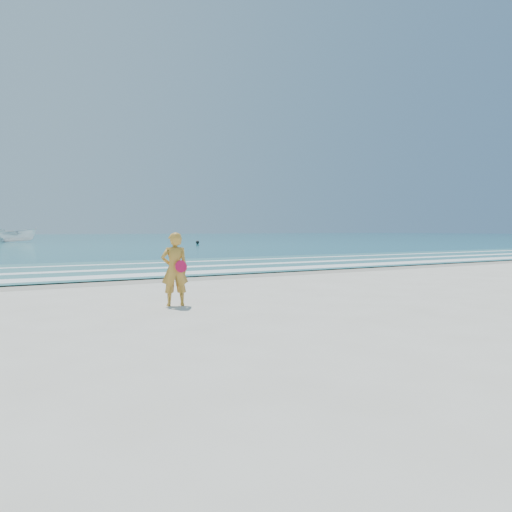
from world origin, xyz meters
TOP-DOWN VIEW (x-y plane):
  - ground at (0.00, 0.00)m, footprint 400.00×400.00m
  - wet_sand at (0.00, 9.00)m, footprint 400.00×2.40m
  - ocean at (0.00, 105.00)m, footprint 400.00×190.00m
  - shallow at (0.00, 14.00)m, footprint 400.00×10.00m
  - foam_near at (0.00, 10.30)m, footprint 400.00×1.40m
  - foam_mid at (0.00, 13.20)m, footprint 400.00×0.90m
  - foam_far at (0.00, 16.50)m, footprint 400.00×0.60m
  - boat at (-0.21, 66.23)m, footprint 5.32×3.51m
  - buoy at (17.25, 46.44)m, footprint 0.41×0.41m
  - woman at (-2.38, 3.01)m, footprint 0.67×0.52m

SIDE VIEW (x-z plane):
  - ground at x=0.00m, z-range 0.00..0.00m
  - wet_sand at x=0.00m, z-range 0.00..0.00m
  - ocean at x=0.00m, z-range 0.00..0.04m
  - shallow at x=0.00m, z-range 0.04..0.05m
  - foam_near at x=0.00m, z-range 0.05..0.06m
  - foam_mid at x=0.00m, z-range 0.05..0.06m
  - foam_far at x=0.00m, z-range 0.05..0.06m
  - buoy at x=17.25m, z-range 0.04..0.45m
  - woman at x=-2.38m, z-range 0.00..1.64m
  - boat at x=-0.21m, z-range 0.04..1.96m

